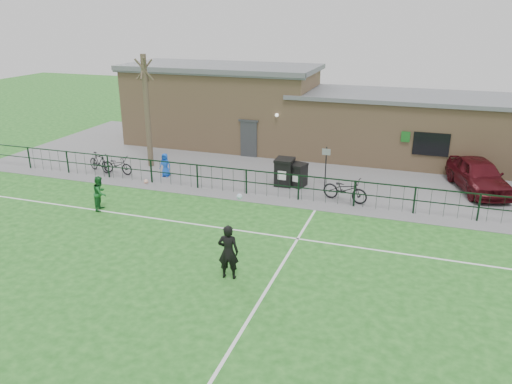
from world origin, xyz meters
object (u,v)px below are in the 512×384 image
(bare_tree, at_px, (147,112))
(outfield_player, at_px, (100,193))
(spectator_child, at_px, (165,165))
(bicycle_e, at_px, (345,189))
(wheelie_bin_right, at_px, (298,176))
(bicycle_c, at_px, (117,165))
(sign_post, at_px, (326,167))
(car_maroon, at_px, (478,175))
(ball_ground, at_px, (146,181))
(bicycle_b, at_px, (99,162))
(wheelie_bin_left, at_px, (285,173))

(bare_tree, bearing_deg, outfield_player, -78.86)
(spectator_child, bearing_deg, bicycle_e, -5.50)
(wheelie_bin_right, distance_m, bicycle_c, 9.50)
(bicycle_e, bearing_deg, sign_post, 50.94)
(bare_tree, distance_m, outfield_player, 6.85)
(outfield_player, bearing_deg, car_maroon, -77.07)
(car_maroon, height_order, ball_ground, car_maroon)
(car_maroon, distance_m, outfield_player, 17.32)
(spectator_child, bearing_deg, ball_ground, -108.31)
(bicycle_e, height_order, spectator_child, spectator_child)
(wheelie_bin_right, relative_size, bicycle_b, 0.61)
(spectator_child, bearing_deg, outfield_player, -96.77)
(car_maroon, xyz_separation_m, bicycle_e, (-5.70, -3.42, -0.23))
(wheelie_bin_left, relative_size, bicycle_b, 0.73)
(bicycle_b, bearing_deg, outfield_player, -123.58)
(ball_ground, bearing_deg, outfield_player, -90.54)
(bare_tree, relative_size, ball_ground, 27.52)
(bicycle_c, bearing_deg, bicycle_b, 94.26)
(bicycle_b, bearing_deg, bare_tree, -27.80)
(bicycle_e, bearing_deg, car_maroon, -45.39)
(wheelie_bin_right, xyz_separation_m, bicycle_b, (-10.54, -1.12, -0.01))
(bicycle_c, height_order, outfield_player, outfield_player)
(bare_tree, xyz_separation_m, sign_post, (9.79, -0.38, -1.98))
(bicycle_c, xyz_separation_m, outfield_player, (2.17, -4.54, 0.26))
(car_maroon, bearing_deg, sign_post, 177.10)
(sign_post, distance_m, spectator_child, 8.19)
(spectator_child, xyz_separation_m, outfield_player, (-0.42, -4.94, 0.12))
(bicycle_b, height_order, bicycle_c, bicycle_b)
(bicycle_b, distance_m, outfield_player, 5.60)
(wheelie_bin_left, distance_m, bicycle_b, 9.94)
(bicycle_e, distance_m, ball_ground, 9.77)
(wheelie_bin_right, bearing_deg, car_maroon, 29.57)
(wheelie_bin_right, height_order, bicycle_c, wheelie_bin_right)
(wheelie_bin_right, bearing_deg, bicycle_c, -158.26)
(ball_ground, bearing_deg, wheelie_bin_right, 15.60)
(sign_post, xyz_separation_m, bicycle_c, (-10.71, -1.43, -0.53))
(car_maroon, height_order, outfield_player, car_maroon)
(bicycle_c, distance_m, ball_ground, 2.42)
(bicycle_c, relative_size, outfield_player, 1.20)
(car_maroon, relative_size, bicycle_e, 2.17)
(bicycle_e, xyz_separation_m, outfield_player, (-9.76, -4.36, 0.18))
(car_maroon, relative_size, bicycle_b, 2.65)
(sign_post, distance_m, outfield_player, 10.42)
(wheelie_bin_right, distance_m, bicycle_e, 2.82)
(wheelie_bin_right, bearing_deg, wheelie_bin_left, -161.64)
(spectator_child, bearing_deg, bicycle_b, -175.58)
(bicycle_e, bearing_deg, bicycle_c, 102.78)
(wheelie_bin_right, height_order, spectator_child, spectator_child)
(sign_post, distance_m, bicycle_c, 10.82)
(sign_post, bearing_deg, spectator_child, -172.83)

